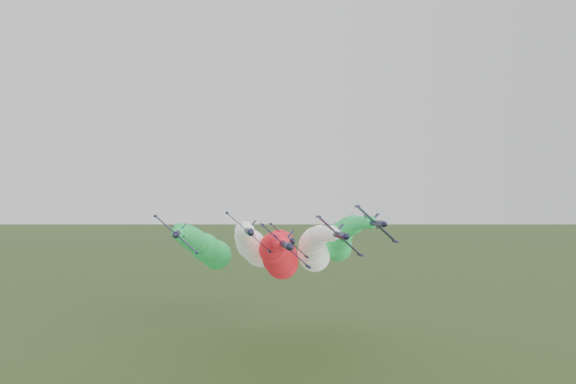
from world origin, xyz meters
The scene contains 6 objects.
jet_lead centered at (-0.22, 38.20, 27.74)m, with size 17.59×78.66×18.73m.
jet_inner_left centered at (-5.62, 47.49, 29.64)m, with size 16.91×77.98×18.05m.
jet_inner_right centered at (10.55, 45.44, 28.80)m, with size 17.67×78.74×18.81m.
jet_outer_left centered at (-18.37, 53.95, 28.86)m, with size 17.51×78.57×18.64m.
jet_outer_right centered at (19.71, 52.72, 30.61)m, with size 17.18×78.24×18.31m.
jet_trail centered at (3.85, 61.58, 27.04)m, with size 17.43×78.50×18.57m.
Camera 1 is at (-18.58, -102.97, 41.72)m, focal length 35.00 mm.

